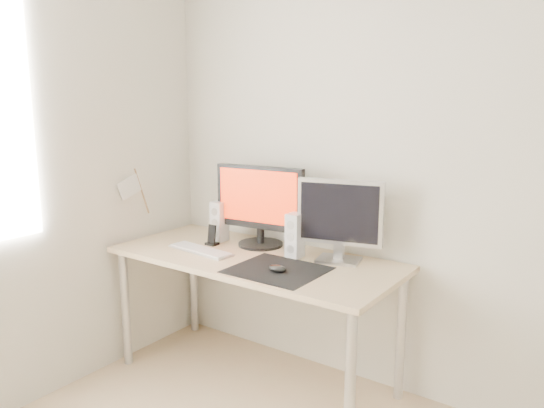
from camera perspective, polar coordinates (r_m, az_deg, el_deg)
The scene contains 11 objects.
wall_back at distance 2.70m, azimuth 18.97°, elevation 3.84°, with size 3.50×3.50×0.00m, color silver.
mousepad at distance 2.66m, azimuth 0.58°, elevation -7.10°, with size 0.45×0.40×0.00m, color black.
mouse at distance 2.62m, azimuth 0.57°, elevation -6.95°, with size 0.10×0.06×0.04m, color black.
desk at distance 2.92m, azimuth -1.92°, elevation -7.08°, with size 1.60×0.70×0.73m.
main_monitor at distance 3.03m, azimuth -1.34°, elevation 0.12°, with size 0.55×0.29×0.47m.
second_monitor at distance 2.76m, azimuth 7.30°, elevation -1.36°, with size 0.45×0.21×0.43m.
speaker_left at distance 3.18m, azimuth -5.68°, elevation -1.86°, with size 0.08×0.09×0.24m.
speaker_right at distance 2.85m, azimuth 2.48°, elevation -3.41°, with size 0.08×0.09×0.24m.
keyboard at distance 3.01m, azimuth -7.71°, elevation -4.92°, with size 0.43×0.16×0.02m.
phone_dock at distance 3.12m, azimuth -6.47°, elevation -3.74°, with size 0.07×0.06×0.12m.
pennant at distance 3.26m, azimuth -14.67°, elevation 1.67°, with size 0.01×0.23×0.29m.
Camera 1 is at (0.74, -0.83, 1.57)m, focal length 35.00 mm.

